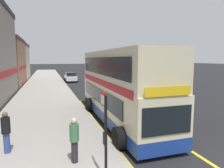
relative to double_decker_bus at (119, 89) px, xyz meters
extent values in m
plane|color=black|center=(2.46, 25.47, -2.06)|extent=(260.00, 260.00, 0.00)
cube|color=#A39E93|center=(-4.54, 25.47, -1.99)|extent=(6.00, 76.00, 0.14)
cube|color=beige|center=(0.01, 0.01, -0.71)|extent=(2.40, 10.69, 2.30)
cube|color=beige|center=(0.01, 0.01, 1.39)|extent=(2.38, 10.48, 1.90)
cube|color=navy|center=(0.01, 0.01, -1.56)|extent=(2.42, 10.71, 0.60)
cube|color=#B2191E|center=(0.01, 0.01, 0.46)|extent=(2.43, 9.84, 0.36)
cube|color=black|center=(-1.22, 0.41, -0.41)|extent=(0.04, 8.55, 0.90)
cube|color=black|center=(-1.22, 0.01, 1.44)|extent=(0.04, 9.41, 1.00)
cube|color=black|center=(0.01, -5.35, -0.46)|extent=(2.12, 0.04, 1.10)
cube|color=yellow|center=(0.01, -5.35, 0.66)|extent=(1.92, 0.04, 0.36)
cylinder|color=black|center=(-1.29, -3.84, -1.56)|extent=(0.56, 1.00, 1.00)
cylinder|color=black|center=(1.30, -3.84, -1.56)|extent=(0.56, 1.00, 1.00)
cylinder|color=black|center=(-1.29, 2.95, -1.56)|extent=(0.56, 1.00, 1.00)
cylinder|color=black|center=(1.30, 2.95, -1.56)|extent=(0.56, 1.00, 1.00)
cube|color=yellow|center=(-1.46, 0.15, -2.06)|extent=(0.16, 13.73, 0.01)
cube|color=yellow|center=(1.49, 0.15, -2.06)|extent=(0.16, 13.73, 0.01)
cube|color=yellow|center=(0.01, 6.94, -2.06)|extent=(3.11, 0.16, 0.01)
cylinder|color=black|center=(-2.61, -6.06, -0.58)|extent=(0.09, 0.09, 2.70)
cube|color=silver|center=(-2.61, -5.81, 0.59)|extent=(0.05, 0.42, 0.30)
cube|color=red|center=(-2.61, -5.81, 0.79)|extent=(0.05, 0.42, 0.10)
cube|color=black|center=(-2.61, -5.96, -0.62)|extent=(0.06, 0.28, 0.40)
cube|color=#B2191E|center=(-7.70, 10.16, 0.54)|extent=(0.08, 9.26, 0.56)
cube|color=#B2191E|center=(-7.70, 21.92, 0.54)|extent=(0.08, 8.73, 0.56)
cube|color=beige|center=(-12.50, 31.47, 1.09)|extent=(9.51, 8.17, 6.30)
cube|color=brown|center=(-12.50, 31.47, 4.49)|extent=(9.70, 8.34, 0.50)
cube|color=maroon|center=(7.49, 20.40, -1.40)|extent=(1.76, 4.20, 0.72)
cube|color=black|center=(7.49, 20.30, -0.74)|extent=(1.52, 1.90, 0.60)
cylinder|color=black|center=(6.56, 21.70, -1.76)|extent=(0.22, 0.60, 0.60)
cylinder|color=black|center=(8.43, 21.70, -1.76)|extent=(0.22, 0.60, 0.60)
cylinder|color=black|center=(6.56, 19.10, -1.76)|extent=(0.22, 0.60, 0.60)
cylinder|color=black|center=(8.43, 19.10, -1.76)|extent=(0.22, 0.60, 0.60)
cube|color=silver|center=(-0.43, 23.52, -1.40)|extent=(1.76, 4.20, 0.72)
cube|color=black|center=(-0.43, 23.42, -0.74)|extent=(1.52, 1.90, 0.60)
cylinder|color=black|center=(-1.36, 24.82, -1.76)|extent=(0.22, 0.60, 0.60)
cylinder|color=black|center=(0.51, 24.82, -1.76)|extent=(0.22, 0.60, 0.60)
cylinder|color=black|center=(-1.36, 22.22, -1.76)|extent=(0.22, 0.60, 0.60)
cylinder|color=black|center=(0.51, 22.22, -1.76)|extent=(0.22, 0.60, 0.60)
cylinder|color=#26262D|center=(-3.39, -4.63, -1.52)|extent=(0.24, 0.24, 0.81)
cylinder|color=#3F724C|center=(-3.39, -4.63, -0.79)|extent=(0.34, 0.34, 0.64)
sphere|color=beige|center=(-3.39, -4.63, -0.36)|extent=(0.22, 0.22, 0.22)
cylinder|color=#33478C|center=(-5.89, -3.05, -1.51)|extent=(0.24, 0.24, 0.82)
cylinder|color=black|center=(-5.89, -3.05, -0.78)|extent=(0.34, 0.34, 0.65)
sphere|color=brown|center=(-5.89, -3.05, -0.34)|extent=(0.22, 0.22, 0.22)
camera|label=1|loc=(-4.23, -11.75, 1.84)|focal=32.47mm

